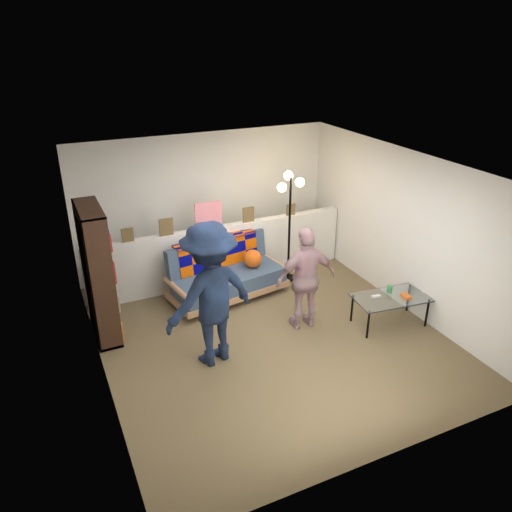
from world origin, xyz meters
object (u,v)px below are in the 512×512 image
(futon_sofa, at_px, (227,274))
(floor_lamp, at_px, (290,205))
(bookshelf, at_px, (98,278))
(coffee_table, at_px, (391,299))
(person_right, at_px, (306,279))
(person_left, at_px, (210,295))

(futon_sofa, bearing_deg, floor_lamp, 5.64)
(bookshelf, xyz_separation_m, floor_lamp, (3.16, 0.42, 0.45))
(coffee_table, bearing_deg, person_right, 157.08)
(futon_sofa, bearing_deg, person_left, -118.08)
(coffee_table, height_order, person_left, person_left)
(floor_lamp, bearing_deg, futon_sofa, -174.36)
(coffee_table, bearing_deg, person_left, 173.80)
(bookshelf, relative_size, person_left, 0.99)
(coffee_table, xyz_separation_m, person_right, (-1.14, 0.48, 0.34))
(coffee_table, xyz_separation_m, person_left, (-2.63, 0.29, 0.54))
(futon_sofa, distance_m, bookshelf, 2.07)
(futon_sofa, height_order, person_right, person_right)
(futon_sofa, relative_size, person_right, 1.30)
(bookshelf, bearing_deg, person_right, -20.75)
(person_left, bearing_deg, bookshelf, -59.93)
(futon_sofa, bearing_deg, person_right, -62.71)
(floor_lamp, relative_size, person_left, 0.98)
(futon_sofa, bearing_deg, bookshelf, -171.22)
(bookshelf, xyz_separation_m, person_right, (2.66, -1.01, -0.12))
(coffee_table, bearing_deg, bookshelf, 158.59)
(futon_sofa, distance_m, person_right, 1.53)
(futon_sofa, relative_size, floor_lamp, 1.05)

